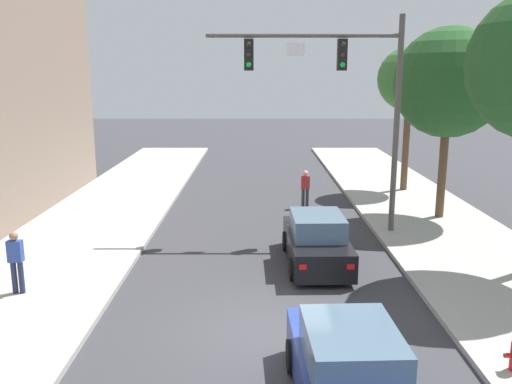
{
  "coord_description": "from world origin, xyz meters",
  "views": [
    {
      "loc": [
        -0.3,
        -11.08,
        5.67
      ],
      "look_at": [
        -0.23,
        5.65,
        2.0
      ],
      "focal_mm": 37.67,
      "sensor_mm": 36.0,
      "label": 1
    }
  ],
  "objects_px": {
    "car_lead_black": "(314,241)",
    "pedestrian_crossing_road": "(303,187)",
    "traffic_signal_mast": "(341,84)",
    "pedestrian_sidewalk_left_walker": "(13,260)",
    "street_tree_second": "(446,83)",
    "street_tree_third": "(407,80)",
    "car_following_blue": "(347,374)"
  },
  "relations": [
    {
      "from": "car_lead_black",
      "to": "street_tree_second",
      "type": "bearing_deg",
      "value": 42.99
    },
    {
      "from": "pedestrian_sidewalk_left_walker",
      "to": "car_following_blue",
      "type": "bearing_deg",
      "value": -31.91
    },
    {
      "from": "traffic_signal_mast",
      "to": "pedestrian_sidewalk_left_walker",
      "type": "distance_m",
      "value": 11.6
    },
    {
      "from": "pedestrian_sidewalk_left_walker",
      "to": "pedestrian_crossing_road",
      "type": "distance_m",
      "value": 12.72
    },
    {
      "from": "pedestrian_crossing_road",
      "to": "street_tree_third",
      "type": "distance_m",
      "value": 7.5
    },
    {
      "from": "traffic_signal_mast",
      "to": "pedestrian_crossing_road",
      "type": "height_order",
      "value": "traffic_signal_mast"
    },
    {
      "from": "traffic_signal_mast",
      "to": "car_lead_black",
      "type": "relative_size",
      "value": 1.75
    },
    {
      "from": "car_lead_black",
      "to": "street_tree_second",
      "type": "xyz_separation_m",
      "value": [
        5.45,
        5.08,
        4.64
      ]
    },
    {
      "from": "pedestrian_crossing_road",
      "to": "street_tree_second",
      "type": "relative_size",
      "value": 0.22
    },
    {
      "from": "car_lead_black",
      "to": "pedestrian_crossing_road",
      "type": "xyz_separation_m",
      "value": [
        0.3,
        7.12,
        0.19
      ]
    },
    {
      "from": "car_lead_black",
      "to": "car_following_blue",
      "type": "distance_m",
      "value": 7.35
    },
    {
      "from": "traffic_signal_mast",
      "to": "car_lead_black",
      "type": "xyz_separation_m",
      "value": [
        -1.17,
        -3.18,
        -4.63
      ]
    },
    {
      "from": "car_lead_black",
      "to": "street_tree_second",
      "type": "height_order",
      "value": "street_tree_second"
    },
    {
      "from": "car_following_blue",
      "to": "street_tree_second",
      "type": "distance_m",
      "value": 14.44
    },
    {
      "from": "traffic_signal_mast",
      "to": "street_tree_third",
      "type": "bearing_deg",
      "value": 59.01
    },
    {
      "from": "pedestrian_sidewalk_left_walker",
      "to": "pedestrian_crossing_road",
      "type": "bearing_deg",
      "value": 49.51
    },
    {
      "from": "car_lead_black",
      "to": "pedestrian_crossing_road",
      "type": "height_order",
      "value": "pedestrian_crossing_road"
    },
    {
      "from": "traffic_signal_mast",
      "to": "pedestrian_crossing_road",
      "type": "bearing_deg",
      "value": 102.48
    },
    {
      "from": "traffic_signal_mast",
      "to": "car_following_blue",
      "type": "distance_m",
      "value": 11.59
    },
    {
      "from": "car_following_blue",
      "to": "street_tree_third",
      "type": "xyz_separation_m",
      "value": [
        5.67,
        17.58,
        4.71
      ]
    },
    {
      "from": "pedestrian_crossing_road",
      "to": "street_tree_third",
      "type": "bearing_deg",
      "value": 31.32
    },
    {
      "from": "pedestrian_sidewalk_left_walker",
      "to": "street_tree_second",
      "type": "height_order",
      "value": "street_tree_second"
    },
    {
      "from": "car_lead_black",
      "to": "street_tree_third",
      "type": "bearing_deg",
      "value": 62.13
    },
    {
      "from": "car_lead_black",
      "to": "pedestrian_sidewalk_left_walker",
      "type": "relative_size",
      "value": 2.61
    },
    {
      "from": "car_lead_black",
      "to": "pedestrian_sidewalk_left_walker",
      "type": "bearing_deg",
      "value": -162.22
    },
    {
      "from": "pedestrian_sidewalk_left_walker",
      "to": "street_tree_third",
      "type": "distance_m",
      "value": 19.01
    },
    {
      "from": "traffic_signal_mast",
      "to": "car_following_blue",
      "type": "bearing_deg",
      "value": -97.76
    },
    {
      "from": "car_following_blue",
      "to": "street_tree_second",
      "type": "xyz_separation_m",
      "value": [
        5.71,
        12.43,
        4.64
      ]
    },
    {
      "from": "street_tree_second",
      "to": "car_lead_black",
      "type": "bearing_deg",
      "value": -137.01
    },
    {
      "from": "car_following_blue",
      "to": "street_tree_second",
      "type": "bearing_deg",
      "value": 65.32
    },
    {
      "from": "car_following_blue",
      "to": "pedestrian_crossing_road",
      "type": "xyz_separation_m",
      "value": [
        0.56,
        14.47,
        0.19
      ]
    },
    {
      "from": "pedestrian_sidewalk_left_walker",
      "to": "car_lead_black",
      "type": "bearing_deg",
      "value": 17.78
    }
  ]
}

